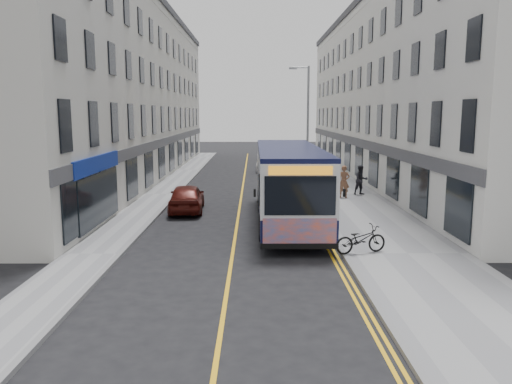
{
  "coord_description": "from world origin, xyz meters",
  "views": [
    {
      "loc": [
        0.78,
        -18.38,
        5.07
      ],
      "look_at": [
        0.87,
        3.39,
        1.6
      ],
      "focal_mm": 35.0,
      "sensor_mm": 36.0,
      "label": 1
    }
  ],
  "objects_px": {
    "streetlamp": "(307,124)",
    "car_white": "(266,164)",
    "city_bus": "(288,181)",
    "bicycle": "(361,239)",
    "pedestrian_near": "(344,182)",
    "pedestrian_far": "(361,180)",
    "car_maroon": "(187,198)"
  },
  "relations": [
    {
      "from": "bicycle",
      "to": "pedestrian_near",
      "type": "distance_m",
      "value": 11.95
    },
    {
      "from": "streetlamp",
      "to": "pedestrian_far",
      "type": "distance_m",
      "value": 5.16
    },
    {
      "from": "car_maroon",
      "to": "bicycle",
      "type": "bearing_deg",
      "value": 127.95
    },
    {
      "from": "pedestrian_near",
      "to": "car_white",
      "type": "distance_m",
      "value": 14.95
    },
    {
      "from": "city_bus",
      "to": "car_white",
      "type": "distance_m",
      "value": 20.45
    },
    {
      "from": "streetlamp",
      "to": "bicycle",
      "type": "relative_size",
      "value": 4.16
    },
    {
      "from": "streetlamp",
      "to": "car_white",
      "type": "xyz_separation_m",
      "value": [
        -2.37,
        10.96,
        -3.71
      ]
    },
    {
      "from": "streetlamp",
      "to": "city_bus",
      "type": "distance_m",
      "value": 9.92
    },
    {
      "from": "city_bus",
      "to": "bicycle",
      "type": "distance_m",
      "value": 6.3
    },
    {
      "from": "car_white",
      "to": "bicycle",
      "type": "bearing_deg",
      "value": -80.91
    },
    {
      "from": "streetlamp",
      "to": "car_white",
      "type": "height_order",
      "value": "streetlamp"
    },
    {
      "from": "bicycle",
      "to": "car_maroon",
      "type": "height_order",
      "value": "car_maroon"
    },
    {
      "from": "bicycle",
      "to": "pedestrian_far",
      "type": "height_order",
      "value": "pedestrian_far"
    },
    {
      "from": "city_bus",
      "to": "pedestrian_near",
      "type": "relative_size",
      "value": 6.4
    },
    {
      "from": "bicycle",
      "to": "car_white",
      "type": "xyz_separation_m",
      "value": [
        -2.77,
        26.16,
        0.05
      ]
    },
    {
      "from": "car_white",
      "to": "city_bus",
      "type": "bearing_deg",
      "value": -85.36
    },
    {
      "from": "pedestrian_near",
      "to": "car_maroon",
      "type": "xyz_separation_m",
      "value": [
        -8.77,
        -3.64,
        -0.34
      ]
    },
    {
      "from": "pedestrian_near",
      "to": "car_white",
      "type": "height_order",
      "value": "pedestrian_near"
    },
    {
      "from": "pedestrian_near",
      "to": "car_white",
      "type": "xyz_separation_m",
      "value": [
        -4.28,
        14.32,
        -0.39
      ]
    },
    {
      "from": "car_white",
      "to": "car_maroon",
      "type": "bearing_deg",
      "value": -101.03
    },
    {
      "from": "bicycle",
      "to": "car_maroon",
      "type": "distance_m",
      "value": 10.96
    },
    {
      "from": "streetlamp",
      "to": "pedestrian_near",
      "type": "height_order",
      "value": "streetlamp"
    },
    {
      "from": "pedestrian_far",
      "to": "car_maroon",
      "type": "relative_size",
      "value": 0.42
    },
    {
      "from": "car_white",
      "to": "streetlamp",
      "type": "bearing_deg",
      "value": -74.77
    },
    {
      "from": "streetlamp",
      "to": "city_bus",
      "type": "xyz_separation_m",
      "value": [
        -1.8,
        -9.44,
        -2.46
      ]
    },
    {
      "from": "streetlamp",
      "to": "bicycle",
      "type": "xyz_separation_m",
      "value": [
        0.4,
        -15.19,
        -3.76
      ]
    },
    {
      "from": "bicycle",
      "to": "pedestrian_far",
      "type": "xyz_separation_m",
      "value": [
        2.73,
        12.85,
        0.39
      ]
    },
    {
      "from": "bicycle",
      "to": "car_maroon",
      "type": "relative_size",
      "value": 0.45
    },
    {
      "from": "car_white",
      "to": "car_maroon",
      "type": "height_order",
      "value": "car_maroon"
    },
    {
      "from": "streetlamp",
      "to": "bicycle",
      "type": "bearing_deg",
      "value": -88.48
    },
    {
      "from": "bicycle",
      "to": "city_bus",
      "type": "bearing_deg",
      "value": 4.48
    },
    {
      "from": "car_maroon",
      "to": "city_bus",
      "type": "bearing_deg",
      "value": 150.63
    }
  ]
}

